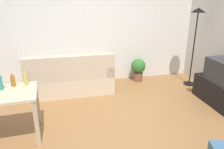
{
  "coord_description": "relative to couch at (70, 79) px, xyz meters",
  "views": [
    {
      "loc": [
        -0.73,
        -3.07,
        2.1
      ],
      "look_at": [
        0.1,
        0.5,
        0.75
      ],
      "focal_mm": 35.41,
      "sensor_mm": 36.0,
      "label": 1
    }
  ],
  "objects": [
    {
      "name": "wall_rear",
      "position": [
        0.6,
        0.61,
        1.04
      ],
      "size": [
        5.2,
        0.1,
        2.7
      ],
      "primitive_type": "cube",
      "color": "silver",
      "rests_on": "ground_plane"
    },
    {
      "name": "potted_plant",
      "position": [
        1.7,
        0.31,
        0.02
      ],
      "size": [
        0.36,
        0.36,
        0.57
      ],
      "color": "brown",
      "rests_on": "ground_plane"
    },
    {
      "name": "couch",
      "position": [
        0.0,
        0.0,
        0.0
      ],
      "size": [
        1.86,
        0.84,
        0.92
      ],
      "rotation": [
        0.0,
        0.0,
        3.14
      ],
      "color": "beige",
      "rests_on": "ground_plane"
    },
    {
      "name": "ground_plane",
      "position": [
        0.6,
        -1.59,
        -0.32
      ],
      "size": [
        5.2,
        4.4,
        0.02
      ],
      "primitive_type": "cube",
      "color": "olive"
    },
    {
      "name": "tv_stand",
      "position": [
        2.85,
        -1.24,
        -0.07
      ],
      "size": [
        0.44,
        1.1,
        0.48
      ],
      "rotation": [
        0.0,
        0.0,
        1.57
      ],
      "color": "black",
      "rests_on": "ground_plane"
    },
    {
      "name": "tv",
      "position": [
        2.85,
        -1.24,
        0.39
      ],
      "size": [
        0.41,
        0.6,
        0.44
      ],
      "rotation": [
        0.0,
        0.0,
        1.57
      ],
      "color": "#2D2D33",
      "rests_on": "tv_stand"
    },
    {
      "name": "bottle_tall",
      "position": [
        -1.06,
        -1.37,
        0.56
      ],
      "size": [
        0.06,
        0.06,
        0.25
      ],
      "color": "teal",
      "rests_on": "desk"
    },
    {
      "name": "bottle_amber",
      "position": [
        -0.9,
        -1.27,
        0.54
      ],
      "size": [
        0.07,
        0.07,
        0.2
      ],
      "color": "#9E6019",
      "rests_on": "desk"
    },
    {
      "name": "bottle_squat",
      "position": [
        -0.71,
        -1.27,
        0.56
      ],
      "size": [
        0.06,
        0.06,
        0.25
      ],
      "color": "#BCB24C",
      "rests_on": "desk"
    },
    {
      "name": "torchiere_lamp",
      "position": [
        2.85,
        -0.21,
        1.11
      ],
      "size": [
        0.32,
        0.32,
        1.81
      ],
      "color": "black",
      "rests_on": "ground_plane"
    }
  ]
}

